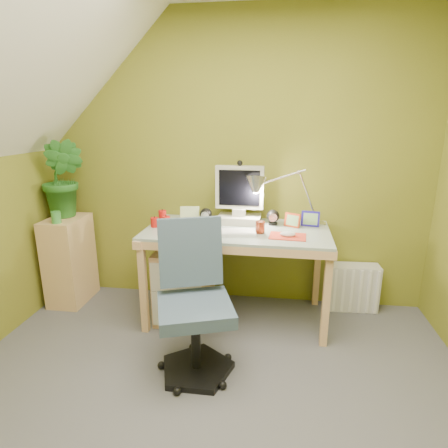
# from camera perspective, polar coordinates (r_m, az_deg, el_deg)

# --- Properties ---
(floor) EXTENTS (3.20, 3.20, 0.01)m
(floor) POSITION_cam_1_polar(r_m,az_deg,el_deg) (2.20, -4.15, -29.84)
(floor) COLOR #525257
(floor) RESTS_ON ground
(wall_back) EXTENTS (3.20, 0.01, 2.40)m
(wall_back) POSITION_cam_1_polar(r_m,az_deg,el_deg) (3.14, 1.53, 9.17)
(wall_back) COLOR olive
(wall_back) RESTS_ON floor
(desk) EXTENTS (1.41, 0.73, 0.75)m
(desk) POSITION_cam_1_polar(r_m,az_deg,el_deg) (2.99, 1.91, -7.65)
(desk) COLOR tan
(desk) RESTS_ON floor
(monitor) EXTENTS (0.37, 0.22, 0.51)m
(monitor) POSITION_cam_1_polar(r_m,az_deg,el_deg) (2.97, 2.39, 4.89)
(monitor) COLOR #B4B3A2
(monitor) RESTS_ON desk
(speaker_left) EXTENTS (0.10, 0.10, 0.12)m
(speaker_left) POSITION_cam_1_polar(r_m,az_deg,el_deg) (3.03, -2.77, 1.35)
(speaker_left) COLOR black
(speaker_left) RESTS_ON desk
(speaker_right) EXTENTS (0.11, 0.11, 0.12)m
(speaker_right) POSITION_cam_1_polar(r_m,az_deg,el_deg) (2.98, 7.48, 1.03)
(speaker_right) COLOR black
(speaker_right) RESTS_ON desk
(keyboard) EXTENTS (0.48, 0.20, 0.02)m
(keyboard) POSITION_cam_1_polar(r_m,az_deg,el_deg) (2.73, 0.00, -1.30)
(keyboard) COLOR silver
(keyboard) RESTS_ON desk
(mousepad) EXTENTS (0.27, 0.20, 0.01)m
(mousepad) POSITION_cam_1_polar(r_m,az_deg,el_deg) (2.71, 9.67, -1.85)
(mousepad) COLOR red
(mousepad) RESTS_ON desk
(mouse) EXTENTS (0.12, 0.09, 0.04)m
(mouse) POSITION_cam_1_polar(r_m,az_deg,el_deg) (2.71, 9.69, -1.53)
(mouse) COLOR silver
(mouse) RESTS_ON mousepad
(amber_tumbler) EXTENTS (0.08, 0.08, 0.09)m
(amber_tumbler) POSITION_cam_1_polar(r_m,az_deg,el_deg) (2.76, 5.53, -0.51)
(amber_tumbler) COLOR maroon
(amber_tumbler) RESTS_ON desk
(candle_cluster) EXTENTS (0.16, 0.15, 0.11)m
(candle_cluster) POSITION_cam_1_polar(r_m,az_deg,el_deg) (2.97, -9.57, 0.80)
(candle_cluster) COLOR red
(candle_cluster) RESTS_ON desk
(photo_frame_red) EXTENTS (0.12, 0.08, 0.11)m
(photo_frame_red) POSITION_cam_1_polar(r_m,az_deg,el_deg) (2.95, 10.37, 0.59)
(photo_frame_red) COLOR #AC3212
(photo_frame_red) RESTS_ON desk
(photo_frame_blue) EXTENTS (0.14, 0.04, 0.12)m
(photo_frame_blue) POSITION_cam_1_polar(r_m,az_deg,el_deg) (3.00, 13.02, 0.79)
(photo_frame_blue) COLOR navy
(photo_frame_blue) RESTS_ON desk
(photo_frame_green) EXTENTS (0.15, 0.04, 0.13)m
(photo_frame_green) POSITION_cam_1_polar(r_m,az_deg,el_deg) (3.04, -5.25, 1.46)
(photo_frame_green) COLOR #A5BA80
(photo_frame_green) RESTS_ON desk
(desk_lamp) EXTENTS (0.62, 0.32, 0.64)m
(desk_lamp) POSITION_cam_1_polar(r_m,az_deg,el_deg) (2.95, 11.17, 5.88)
(desk_lamp) COLOR #B6B5BA
(desk_lamp) RESTS_ON desk
(side_ledge) EXTENTS (0.28, 0.43, 0.75)m
(side_ledge) POSITION_cam_1_polar(r_m,az_deg,el_deg) (3.53, -22.44, -5.09)
(side_ledge) COLOR tan
(side_ledge) RESTS_ON floor
(potted_plant) EXTENTS (0.38, 0.31, 0.65)m
(potted_plant) POSITION_cam_1_polar(r_m,az_deg,el_deg) (3.40, -23.28, 6.37)
(potted_plant) COLOR #266622
(potted_plant) RESTS_ON side_ledge
(green_cup) EXTENTS (0.08, 0.08, 0.09)m
(green_cup) POSITION_cam_1_polar(r_m,az_deg,el_deg) (3.27, -24.21, 0.93)
(green_cup) COLOR green
(green_cup) RESTS_ON side_ledge
(task_chair) EXTENTS (0.64, 0.64, 0.91)m
(task_chair) POSITION_cam_1_polar(r_m,az_deg,el_deg) (2.34, -4.44, -12.60)
(task_chair) COLOR #3A4D60
(task_chair) RESTS_ON floor
(radiator) EXTENTS (0.40, 0.18, 0.39)m
(radiator) POSITION_cam_1_polar(r_m,az_deg,el_deg) (3.36, 19.13, -9.08)
(radiator) COLOR silver
(radiator) RESTS_ON floor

